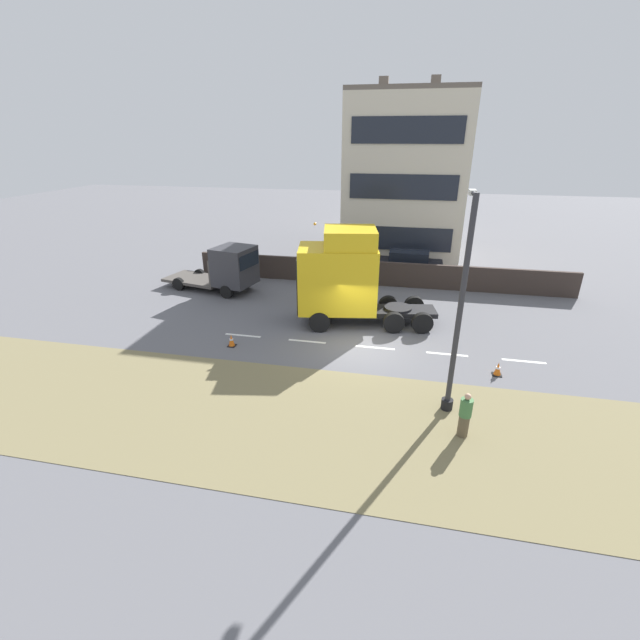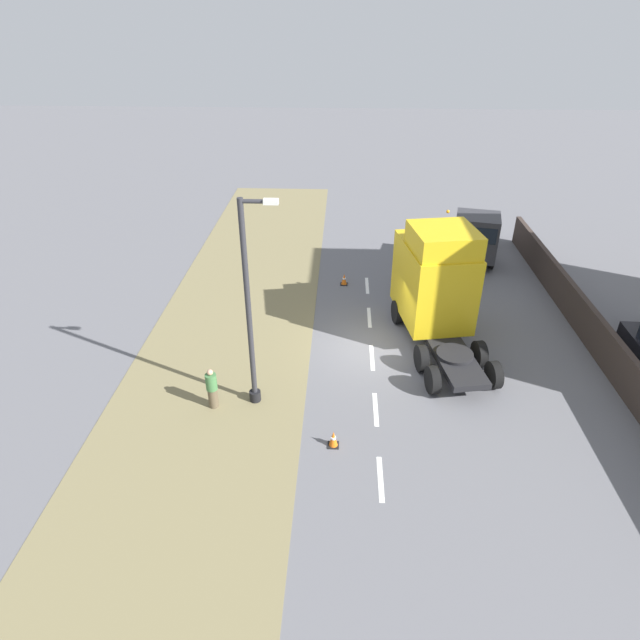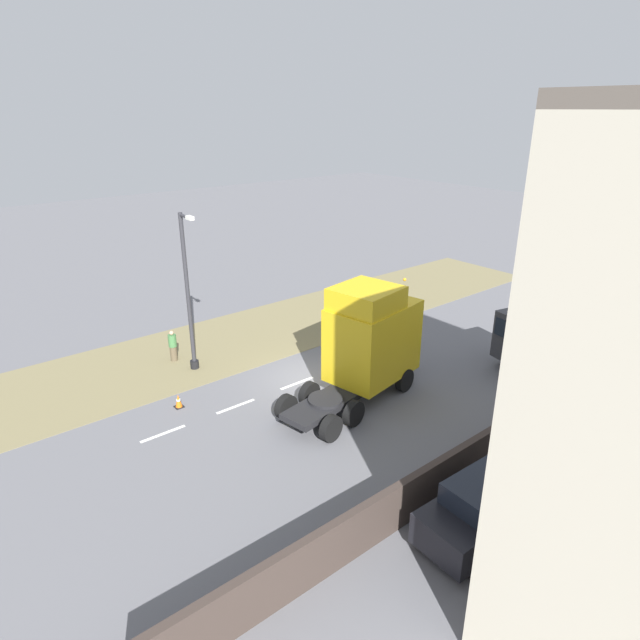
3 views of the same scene
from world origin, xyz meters
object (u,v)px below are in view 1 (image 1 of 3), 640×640
at_px(flatbed_truck, 229,268).
at_px(traffic_cone_trailing, 498,369).
at_px(parked_car, 407,265).
at_px(traffic_cone_lead, 231,340).
at_px(lorry_cab, 343,277).
at_px(pedestrian, 465,416).
at_px(lamp_post, 458,322).

height_order(flatbed_truck, traffic_cone_trailing, flatbed_truck).
xyz_separation_m(parked_car, traffic_cone_lead, (-11.94, 7.66, -0.65)).
xyz_separation_m(lorry_cab, parked_car, (8.23, -3.11, -1.51)).
distance_m(flatbed_truck, pedestrian, 17.19).
relative_size(lorry_cab, traffic_cone_trailing, 12.42).
distance_m(parked_car, traffic_cone_lead, 14.20).
bearing_deg(lorry_cab, traffic_cone_trailing, -129.72).
relative_size(lamp_post, pedestrian, 4.70).
relative_size(parked_car, traffic_cone_lead, 8.11).
height_order(parked_car, lamp_post, lamp_post).
distance_m(lorry_cab, traffic_cone_trailing, 8.34).
relative_size(pedestrian, traffic_cone_lead, 2.73).
relative_size(lamp_post, traffic_cone_lead, 12.81).
bearing_deg(parked_car, traffic_cone_trailing, -160.21).
xyz_separation_m(flatbed_truck, pedestrian, (-11.51, -12.75, -0.74)).
xyz_separation_m(flatbed_truck, parked_car, (4.95, -10.62, -0.57)).
bearing_deg(traffic_cone_trailing, lamp_post, 142.20).
bearing_deg(traffic_cone_lead, flatbed_truck, 22.98).
xyz_separation_m(flatbed_truck, traffic_cone_trailing, (-7.26, -14.51, -1.22)).
relative_size(lorry_cab, lamp_post, 0.97).
relative_size(flatbed_truck, lamp_post, 0.85).
relative_size(parked_car, pedestrian, 2.97).
xyz_separation_m(parked_car, traffic_cone_trailing, (-12.22, -3.89, -0.65)).
bearing_deg(flatbed_truck, parked_car, 127.28).
bearing_deg(traffic_cone_trailing, pedestrian, 157.47).
distance_m(parked_car, pedestrian, 16.60).
relative_size(traffic_cone_lead, traffic_cone_trailing, 1.00).
distance_m(lorry_cab, parked_car, 8.92).
xyz_separation_m(lorry_cab, pedestrian, (-8.24, -5.24, -1.68)).
bearing_deg(traffic_cone_lead, lorry_cab, -50.79).
height_order(lamp_post, pedestrian, lamp_post).
bearing_deg(traffic_cone_trailing, lorry_cab, 60.30).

